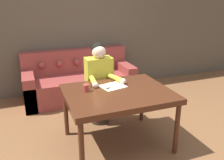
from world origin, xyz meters
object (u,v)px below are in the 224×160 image
at_px(dining_table, 118,96).
at_px(scissors, 109,88).
at_px(person, 99,84).
at_px(mug, 86,88).
at_px(couch, 79,81).

bearing_deg(dining_table, scissors, 115.43).
bearing_deg(person, mug, -123.36).
xyz_separation_m(couch, scissors, (0.04, -1.58, 0.43)).
relative_size(dining_table, mug, 11.50).
bearing_deg(dining_table, person, 93.80).
relative_size(scissors, mug, 1.69).
distance_m(person, mug, 0.62).
bearing_deg(person, dining_table, -86.20).
distance_m(dining_table, mug, 0.41).
height_order(dining_table, couch, couch).
bearing_deg(person, scissors, -92.78).
bearing_deg(couch, scissors, -88.63).
xyz_separation_m(scissors, mug, (-0.30, -0.00, 0.04)).
bearing_deg(scissors, person, 87.22).
bearing_deg(mug, dining_table, -20.19).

